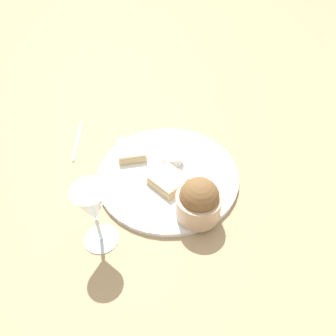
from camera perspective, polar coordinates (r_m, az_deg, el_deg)
name	(u,v)px	position (r m, az deg, el deg)	size (l,w,h in m)	color
ground_plane	(168,177)	(0.82, 0.00, -1.64)	(4.00, 4.00, 0.00)	tan
dinner_plate	(168,175)	(0.81, 0.00, -1.31)	(0.35, 0.35, 0.01)	white
salad_bowl	(199,201)	(0.70, 5.37, -5.74)	(0.10, 0.10, 0.10)	tan
sauce_ramekin	(172,157)	(0.83, 0.63, 1.90)	(0.06, 0.06, 0.03)	white
cheese_toast_near	(131,150)	(0.86, -6.41, 3.14)	(0.09, 0.08, 0.03)	#D1B27F
cheese_toast_far	(168,181)	(0.78, 0.07, -2.21)	(0.10, 0.10, 0.03)	#D1B27F
wine_glass	(93,208)	(0.64, -12.94, -6.78)	(0.07, 0.07, 0.16)	silver
fork	(77,140)	(0.95, -15.50, 4.68)	(0.16, 0.05, 0.01)	silver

